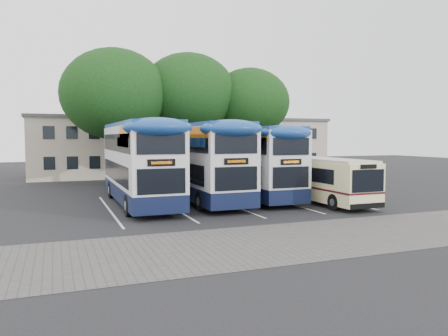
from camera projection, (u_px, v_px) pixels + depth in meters
ground at (324, 212)px, 23.61m from camera, size 120.00×120.00×0.00m
paving_strip at (352, 234)px, 18.24m from camera, size 40.00×6.00×0.01m
bay_lines at (226, 203)px, 26.91m from camera, size 14.12×11.00×0.01m
depot_building at (185, 146)px, 48.49m from camera, size 32.40×8.40×6.20m
lamp_post at (261, 127)px, 44.00m from camera, size 0.25×1.05×9.06m
tree_left at (115, 94)px, 36.30m from camera, size 8.88×8.88×11.43m
tree_mid at (188, 94)px, 38.76m from camera, size 8.48×8.48×11.52m
tree_right at (249, 102)px, 40.10m from camera, size 7.33×7.33×10.40m
bus_dd_left at (139, 160)px, 26.29m from camera, size 2.86×11.81×4.92m
bus_dd_mid at (200, 159)px, 27.77m from camera, size 2.84×11.72×4.89m
bus_dd_right at (249, 159)px, 29.21m from camera, size 2.72×11.22×4.68m
bus_single at (318, 177)px, 27.48m from camera, size 2.37×9.31×2.78m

